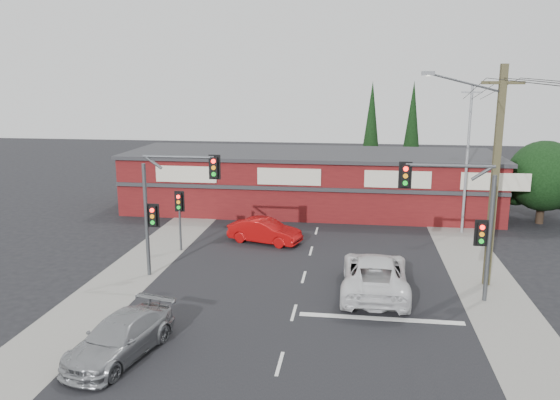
# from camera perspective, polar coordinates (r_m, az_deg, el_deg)

# --- Properties ---
(ground) EXTENTS (120.00, 120.00, 0.00)m
(ground) POSITION_cam_1_polar(r_m,az_deg,el_deg) (24.07, 1.85, -10.35)
(ground) COLOR black
(ground) RESTS_ON ground
(road_strip) EXTENTS (14.00, 70.00, 0.01)m
(road_strip) POSITION_cam_1_polar(r_m,az_deg,el_deg) (28.72, 2.94, -6.49)
(road_strip) COLOR black
(road_strip) RESTS_ON ground
(verge_left) EXTENTS (3.00, 70.00, 0.02)m
(verge_left) POSITION_cam_1_polar(r_m,az_deg,el_deg) (30.61, -13.20, -5.60)
(verge_left) COLOR gray
(verge_left) RESTS_ON ground
(verge_right) EXTENTS (3.00, 70.00, 0.02)m
(verge_right) POSITION_cam_1_polar(r_m,az_deg,el_deg) (29.28, 19.87, -6.86)
(verge_right) COLOR gray
(verge_right) RESTS_ON ground
(stop_line) EXTENTS (6.50, 0.35, 0.01)m
(stop_line) POSITION_cam_1_polar(r_m,az_deg,el_deg) (22.61, 10.48, -12.09)
(stop_line) COLOR silver
(stop_line) RESTS_ON ground
(white_suv) EXTENTS (2.95, 6.22, 1.72)m
(white_suv) POSITION_cam_1_polar(r_m,az_deg,el_deg) (24.88, 9.89, -7.63)
(white_suv) COLOR silver
(white_suv) RESTS_ON ground
(silver_suv) EXTENTS (2.95, 5.07, 1.38)m
(silver_suv) POSITION_cam_1_polar(r_m,az_deg,el_deg) (20.04, -16.37, -13.61)
(silver_suv) COLOR #939598
(silver_suv) RESTS_ON ground
(red_sedan) EXTENTS (4.53, 2.66, 1.41)m
(red_sedan) POSITION_cam_1_polar(r_m,az_deg,el_deg) (31.84, -1.60, -3.25)
(red_sedan) COLOR #A00909
(red_sedan) RESTS_ON ground
(lane_dashes) EXTENTS (0.12, 38.94, 0.01)m
(lane_dashes) POSITION_cam_1_polar(r_m,az_deg,el_deg) (24.68, 2.02, -9.71)
(lane_dashes) COLOR silver
(lane_dashes) RESTS_ON ground
(shop_building) EXTENTS (27.30, 8.40, 4.22)m
(shop_building) POSITION_cam_1_polar(r_m,az_deg,el_deg) (39.85, 3.10, 2.05)
(shop_building) COLOR #541012
(shop_building) RESTS_ON ground
(tree_cluster) EXTENTS (5.90, 5.10, 5.50)m
(tree_cluster) POSITION_cam_1_polar(r_m,az_deg,el_deg) (40.01, 25.90, 1.96)
(tree_cluster) COLOR #2D2116
(tree_cluster) RESTS_ON ground
(conifer_near) EXTENTS (1.80, 1.80, 9.25)m
(conifer_near) POSITION_cam_1_polar(r_m,az_deg,el_deg) (46.24, 9.52, 7.53)
(conifer_near) COLOR #2D2116
(conifer_near) RESTS_ON ground
(conifer_far) EXTENTS (1.80, 1.80, 9.25)m
(conifer_far) POSITION_cam_1_polar(r_m,az_deg,el_deg) (48.44, 13.64, 7.57)
(conifer_far) COLOR #2D2116
(conifer_far) RESTS_ON ground
(traffic_mast_left) EXTENTS (3.77, 0.27, 5.97)m
(traffic_mast_left) POSITION_cam_1_polar(r_m,az_deg,el_deg) (26.18, -11.73, 0.30)
(traffic_mast_left) COLOR #47494C
(traffic_mast_left) RESTS_ON ground
(traffic_mast_right) EXTENTS (3.96, 0.27, 5.97)m
(traffic_mast_right) POSITION_cam_1_polar(r_m,az_deg,el_deg) (24.12, 18.62, -1.10)
(traffic_mast_right) COLOR #47494C
(traffic_mast_right) RESTS_ON ground
(pedestal_signal) EXTENTS (0.55, 0.27, 3.38)m
(pedestal_signal) POSITION_cam_1_polar(r_m,az_deg,el_deg) (30.45, -10.46, -0.89)
(pedestal_signal) COLOR #47494C
(pedestal_signal) RESTS_ON ground
(utility_pole) EXTENTS (4.38, 0.59, 10.00)m
(utility_pole) POSITION_cam_1_polar(r_m,az_deg,el_deg) (26.07, 21.32, 2.93)
(utility_pole) COLOR brown
(utility_pole) RESTS_ON ground
(steel_pole) EXTENTS (1.20, 0.16, 9.00)m
(steel_pole) POSITION_cam_1_polar(r_m,az_deg,el_deg) (35.02, 18.97, 4.20)
(steel_pole) COLOR gray
(steel_pole) RESTS_ON ground
(power_lines) EXTENTS (2.01, 29.00, 1.22)m
(power_lines) POSITION_cam_1_polar(r_m,az_deg,el_deg) (20.54, 25.87, 10.44)
(power_lines) COLOR black
(power_lines) RESTS_ON ground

